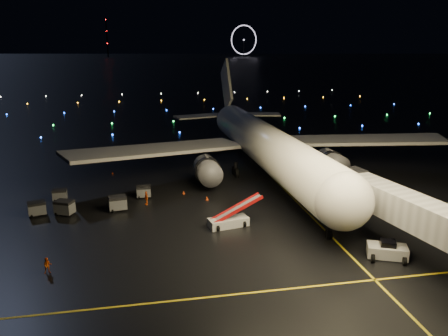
# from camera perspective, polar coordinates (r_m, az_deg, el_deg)

# --- Properties ---
(ground) EXTENTS (2000.00, 2000.00, 0.00)m
(ground) POSITION_cam_1_polar(r_m,az_deg,el_deg) (343.02, -9.49, 12.19)
(ground) COLOR black
(ground) RESTS_ON ground
(lane_centre) EXTENTS (0.25, 80.00, 0.02)m
(lane_centre) POSITION_cam_1_polar(r_m,az_deg,el_deg) (64.14, 8.21, -3.13)
(lane_centre) COLOR yellow
(lane_centre) RESTS_ON ground
(lane_cross) EXTENTS (60.00, 0.25, 0.02)m
(lane_cross) POSITION_cam_1_polar(r_m,az_deg,el_deg) (38.47, -4.59, -16.72)
(lane_cross) COLOR yellow
(lane_cross) RESTS_ON ground
(airliner) EXTENTS (64.13, 61.08, 17.73)m
(airliner) POSITION_cam_1_polar(r_m,az_deg,el_deg) (71.93, 4.68, 6.34)
(airliner) COLOR white
(airliner) RESTS_ON ground
(pushback_tug) EXTENTS (4.33, 3.36, 1.83)m
(pushback_tug) POSITION_cam_1_polar(r_m,az_deg,el_deg) (47.42, 20.55, -9.87)
(pushback_tug) COLOR silver
(pushback_tug) RESTS_ON ground
(belt_loader) EXTENTS (7.10, 3.16, 3.33)m
(belt_loader) POSITION_cam_1_polar(r_m,az_deg,el_deg) (51.32, 0.57, -5.90)
(belt_loader) COLOR silver
(belt_loader) RESTS_ON ground
(crew_b) EXTENTS (0.84, 0.70, 1.56)m
(crew_b) POSITION_cam_1_polar(r_m,az_deg,el_deg) (44.92, -22.06, -11.72)
(crew_b) COLOR orange
(crew_b) RESTS_ON ground
(crew_c) EXTENTS (0.76, 1.18, 1.87)m
(crew_c) POSITION_cam_1_polar(r_m,az_deg,el_deg) (59.25, -10.11, -3.88)
(crew_c) COLOR orange
(crew_c) RESTS_ON ground
(safety_cone_0) EXTENTS (0.55, 0.55, 0.53)m
(safety_cone_0) POSITION_cam_1_polar(r_m,az_deg,el_deg) (60.34, -2.25, -3.94)
(safety_cone_0) COLOR #ED4712
(safety_cone_0) RESTS_ON ground
(safety_cone_1) EXTENTS (0.45, 0.45, 0.50)m
(safety_cone_1) POSITION_cam_1_polar(r_m,az_deg,el_deg) (70.78, -2.03, -0.94)
(safety_cone_1) COLOR #ED4712
(safety_cone_1) RESTS_ON ground
(safety_cone_2) EXTENTS (0.53, 0.53, 0.45)m
(safety_cone_2) POSITION_cam_1_polar(r_m,az_deg,el_deg) (62.93, -5.29, -3.19)
(safety_cone_2) COLOR #ED4712
(safety_cone_2) RESTS_ON ground
(safety_cone_3) EXTENTS (0.41, 0.41, 0.45)m
(safety_cone_3) POSITION_cam_1_polar(r_m,az_deg,el_deg) (74.43, -14.36, -0.61)
(safety_cone_3) COLOR #ED4712
(safety_cone_3) RESTS_ON ground
(ferris_wheel) EXTENTS (49.33, 16.80, 52.00)m
(ferris_wheel) POSITION_cam_1_polar(r_m,az_deg,el_deg) (782.84, 2.61, 16.23)
(ferris_wheel) COLOR black
(ferris_wheel) RESTS_ON ground
(radio_mast) EXTENTS (1.80, 1.80, 64.00)m
(radio_mast) POSITION_cam_1_polar(r_m,az_deg,el_deg) (784.10, -15.04, 16.16)
(radio_mast) COLOR black
(radio_mast) RESTS_ON ground
(taxiway_lights) EXTENTS (164.00, 92.00, 0.36)m
(taxiway_lights) POSITION_cam_1_polar(r_m,az_deg,el_deg) (149.93, -7.53, 7.86)
(taxiway_lights) COLOR black
(taxiway_lights) RESTS_ON ground
(baggage_cart_0) EXTENTS (1.93, 1.36, 1.64)m
(baggage_cart_0) POSITION_cam_1_polar(r_m,az_deg,el_deg) (62.14, -10.43, -3.07)
(baggage_cart_0) COLOR gray
(baggage_cart_0) RESTS_ON ground
(baggage_cart_1) EXTENTS (2.46, 1.92, 1.89)m
(baggage_cart_1) POSITION_cam_1_polar(r_m,az_deg,el_deg) (58.05, -13.73, -4.50)
(baggage_cart_1) COLOR gray
(baggage_cart_1) RESTS_ON ground
(baggage_cart_2) EXTENTS (2.40, 1.98, 1.77)m
(baggage_cart_2) POSITION_cam_1_polar(r_m,az_deg,el_deg) (59.61, -23.24, -4.90)
(baggage_cart_2) COLOR gray
(baggage_cart_2) RESTS_ON ground
(baggage_cart_3) EXTENTS (1.97, 1.45, 1.59)m
(baggage_cart_3) POSITION_cam_1_polar(r_m,az_deg,el_deg) (63.96, -20.65, -3.33)
(baggage_cart_3) COLOR gray
(baggage_cart_3) RESTS_ON ground
(baggage_cart_4) EXTENTS (2.63, 2.31, 1.86)m
(baggage_cart_4) POSITION_cam_1_polar(r_m,az_deg,el_deg) (58.55, -20.11, -4.88)
(baggage_cart_4) COLOR gray
(baggage_cart_4) RESTS_ON ground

